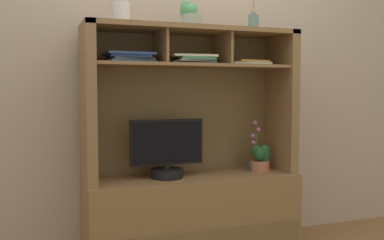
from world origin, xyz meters
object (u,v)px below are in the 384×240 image
Objects in this scene: magazine_stack_left at (193,59)px; tv_monitor at (167,153)px; diffuser_bottle at (253,23)px; potted_succulent at (190,17)px; potted_orchid at (256,163)px; ceramic_vase at (121,12)px; media_console at (192,188)px; magazine_stack_right at (129,58)px; potted_fern at (260,160)px; magazine_stack_centre at (249,63)px.

tv_monitor is at bearing 178.16° from magazine_stack_left.
tv_monitor is 0.62m from magazine_stack_left.
diffuser_bottle reaches higher than potted_succulent.
potted_orchid is 1.35m from ceramic_vase.
diffuser_bottle is 0.90m from ceramic_vase.
diffuser_bottle reaches higher than potted_orchid.
media_console is at bearing -26.36° from potted_succulent.
magazine_stack_right reaches higher than tv_monitor.
media_console is 8.18× the size of potted_fern.
potted_fern is at bearing -4.28° from magazine_stack_centre.
magazine_stack_centre is at bearing 1.76° from magazine_stack_left.
tv_monitor is 1.55× the size of magazine_stack_right.
potted_fern is 1.08m from potted_succulent.
media_console is 4.92× the size of magazine_stack_left.
tv_monitor is at bearing -179.30° from magazine_stack_centre.
magazine_stack_right reaches higher than magazine_stack_left.
diffuser_bottle is at bearing 150.16° from potted_orchid.
potted_succulent is (-0.41, 0.02, 0.29)m from magazine_stack_centre.
magazine_stack_centre reaches higher than potted_orchid.
potted_succulent reaches higher than potted_orchid.
potted_fern is at bearing 0.70° from magazine_stack_left.
tv_monitor is at bearing -169.94° from potted_succulent.
tv_monitor is 2.59× the size of potted_fern.
ceramic_vase is (-0.44, 0.05, 0.28)m from magazine_stack_left.
diffuser_bottle is at bearing 1.77° from magazine_stack_right.
ceramic_vase is at bearing 178.01° from media_console.
magazine_stack_centre is at bearing -0.03° from magazine_stack_right.
magazine_stack_right is at bearing -176.82° from potted_succulent.
diffuser_bottle reaches higher than magazine_stack_centre.
magazine_stack_centre is (-0.09, 0.01, 0.67)m from potted_fern.
magazine_stack_right reaches higher than potted_fern.
potted_orchid is at bearing -1.36° from ceramic_vase.
potted_fern is at bearing -0.44° from magazine_stack_right.
diffuser_bottle reaches higher than magazine_stack_right.
magazine_stack_left is at bearing -87.69° from potted_succulent.
tv_monitor reaches higher than potted_fern.
magazine_stack_right is at bearing 179.56° from potted_fern.
magazine_stack_right is at bearing 178.16° from magazine_stack_left.
tv_monitor is at bearing -178.20° from potted_orchid.
tv_monitor is 0.66m from potted_orchid.
potted_orchid is 1.15× the size of magazine_stack_right.
media_console is at bearing -1.99° from ceramic_vase.
potted_fern is at bearing 0.05° from tv_monitor.
potted_orchid is at bearing 11.08° from magazine_stack_centre.
media_console is 9.69× the size of ceramic_vase.
media_console is at bearing 8.59° from tv_monitor.
magazine_stack_centre is 0.92× the size of magazine_stack_right.
media_console is 0.94m from magazine_stack_right.
potted_orchid is at bearing 134.87° from potted_fern.
ceramic_vase is (-0.92, 0.02, 0.98)m from potted_orchid.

